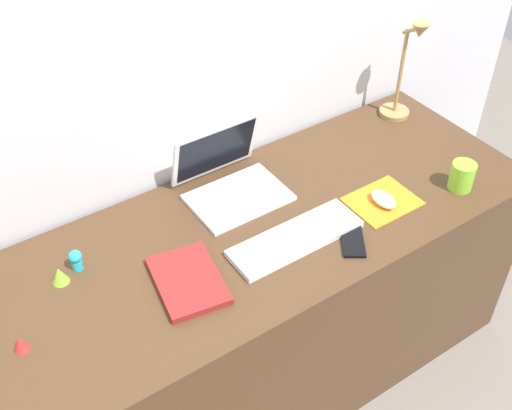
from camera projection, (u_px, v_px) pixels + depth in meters
The scene contains 14 objects.
ground_plane at pixel (252, 374), 2.37m from camera, with size 6.00×6.00×0.00m, color slate.
back_wall at pixel (187, 144), 2.06m from camera, with size 3.06×0.05×1.67m, color silver.
desk at pixel (251, 310), 2.13m from camera, with size 1.86×0.67×0.74m, color #4C331E.
laptop at pixel (228, 176), 1.99m from camera, with size 0.30×0.27×0.21m.
keyboard at pixel (296, 238), 1.84m from camera, with size 0.41×0.13×0.02m, color white.
mousepad at pixel (382, 201), 1.98m from camera, with size 0.21×0.17×0.00m, color orange.
mouse at pixel (384, 199), 1.96m from camera, with size 0.06×0.10×0.03m, color white.
cell_phone at pixel (353, 241), 1.84m from camera, with size 0.06×0.13×0.01m, color black.
desk_lamp at pixel (405, 73), 2.23m from camera, with size 0.11×0.14×0.38m.
notebook_pad at pixel (188, 280), 1.72m from camera, with size 0.17×0.24×0.02m, color maroon.
coffee_mug at pixel (462, 176), 2.01m from camera, with size 0.08×0.08×0.09m, color #8CDB33.
toy_figurine_cyan at pixel (76, 259), 1.74m from camera, with size 0.04×0.04×0.07m.
toy_figurine_lime at pixel (60, 275), 1.71m from camera, with size 0.05×0.05×0.05m, color #8CDB33.
toy_figurine_red at pixel (20, 344), 1.55m from camera, with size 0.04×0.04×0.04m, color red.
Camera 1 is at (-0.76, -1.15, 2.03)m, focal length 44.58 mm.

